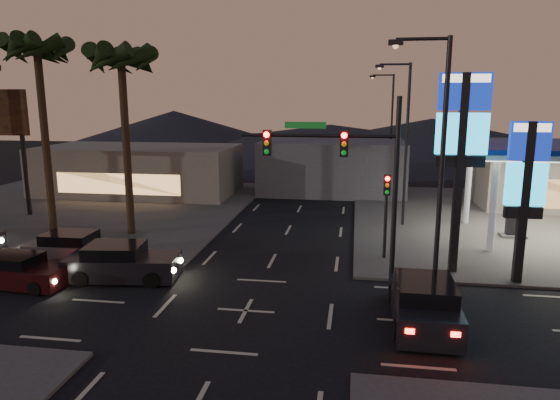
% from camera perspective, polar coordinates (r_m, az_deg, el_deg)
% --- Properties ---
extents(ground, '(140.00, 140.00, 0.00)m').
position_cam_1_polar(ground, '(19.42, -3.93, -12.52)').
color(ground, black).
rests_on(ground, ground).
extents(corner_lot_ne, '(24.00, 24.00, 0.12)m').
position_cam_1_polar(corner_lot_ne, '(36.27, 27.85, -2.33)').
color(corner_lot_ne, '#47443F').
rests_on(corner_lot_ne, ground).
extents(corner_lot_nw, '(24.00, 24.00, 0.12)m').
position_cam_1_polar(corner_lot_nw, '(39.60, -21.80, -0.74)').
color(corner_lot_nw, '#47443F').
rests_on(corner_lot_nw, ground).
extents(convenience_store, '(10.00, 6.00, 4.00)m').
position_cam_1_polar(convenience_store, '(41.22, 28.50, 1.88)').
color(convenience_store, '#726B5B').
rests_on(convenience_store, ground).
extents(pylon_sign_tall, '(2.20, 0.35, 9.00)m').
position_cam_1_polar(pylon_sign_tall, '(23.30, 20.06, 7.11)').
color(pylon_sign_tall, black).
rests_on(pylon_sign_tall, ground).
extents(pylon_sign_short, '(1.60, 0.35, 7.00)m').
position_cam_1_polar(pylon_sign_short, '(23.14, 26.32, 2.25)').
color(pylon_sign_short, black).
rests_on(pylon_sign_short, ground).
extents(traffic_signal_mast, '(6.10, 0.39, 8.00)m').
position_cam_1_polar(traffic_signal_mast, '(19.47, 8.02, 3.51)').
color(traffic_signal_mast, black).
rests_on(traffic_signal_mast, ground).
extents(pedestal_signal, '(0.32, 0.39, 4.30)m').
position_cam_1_polar(pedestal_signal, '(24.83, 12.06, -0.31)').
color(pedestal_signal, black).
rests_on(pedestal_signal, ground).
extents(streetlight_near, '(2.14, 0.25, 10.00)m').
position_cam_1_polar(streetlight_near, '(18.65, 17.42, 4.26)').
color(streetlight_near, black).
rests_on(streetlight_near, ground).
extents(streetlight_mid, '(2.14, 0.25, 10.00)m').
position_cam_1_polar(streetlight_mid, '(31.50, 13.93, 7.20)').
color(streetlight_mid, black).
rests_on(streetlight_mid, ground).
extents(streetlight_far, '(2.14, 0.25, 10.00)m').
position_cam_1_polar(streetlight_far, '(45.44, 12.38, 8.50)').
color(streetlight_far, black).
rests_on(streetlight_far, ground).
extents(palm_a, '(4.41, 4.41, 10.86)m').
position_cam_1_polar(palm_a, '(29.80, -17.64, 13.93)').
color(palm_a, black).
rests_on(palm_a, ground).
extents(palm_b, '(4.41, 4.41, 11.46)m').
position_cam_1_polar(palm_b, '(32.32, -25.93, 14.06)').
color(palm_b, black).
rests_on(palm_b, ground).
extents(building_far_west, '(16.00, 8.00, 4.00)m').
position_cam_1_polar(building_far_west, '(43.61, -15.76, 3.30)').
color(building_far_west, '#726B5B').
rests_on(building_far_west, ground).
extents(building_far_mid, '(12.00, 9.00, 4.40)m').
position_cam_1_polar(building_far_mid, '(43.72, 6.05, 3.96)').
color(building_far_mid, '#4C4C51').
rests_on(building_far_mid, ground).
extents(hill_left, '(40.00, 40.00, 6.00)m').
position_cam_1_polar(hill_left, '(82.69, -11.96, 7.87)').
color(hill_left, black).
rests_on(hill_left, ground).
extents(hill_right, '(50.00, 50.00, 5.00)m').
position_cam_1_polar(hill_right, '(78.27, 16.89, 7.07)').
color(hill_right, black).
rests_on(hill_right, ground).
extents(hill_center, '(60.00, 60.00, 4.00)m').
position_cam_1_polar(hill_center, '(77.62, 5.77, 7.10)').
color(hill_center, black).
rests_on(hill_center, ground).
extents(car_lane_a_front, '(5.13, 2.60, 1.62)m').
position_cam_1_polar(car_lane_a_front, '(23.34, -17.68, -6.89)').
color(car_lane_a_front, black).
rests_on(car_lane_a_front, ground).
extents(car_lane_a_mid, '(4.35, 2.05, 1.38)m').
position_cam_1_polar(car_lane_a_mid, '(24.27, -27.64, -7.25)').
color(car_lane_a_mid, black).
rests_on(car_lane_a_mid, ground).
extents(car_lane_b_front, '(4.78, 2.11, 1.54)m').
position_cam_1_polar(car_lane_b_front, '(26.36, -22.37, -5.20)').
color(car_lane_b_front, '#58585B').
rests_on(car_lane_b_front, ground).
extents(suv_station, '(2.27, 5.10, 1.69)m').
position_cam_1_polar(suv_station, '(18.85, 16.07, -11.15)').
color(suv_station, black).
rests_on(suv_station, ground).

